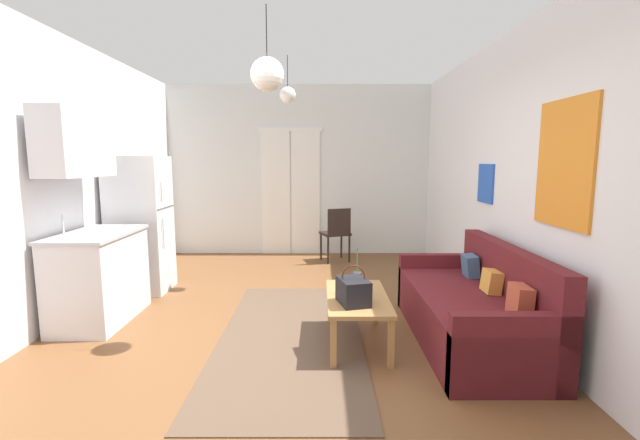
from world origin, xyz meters
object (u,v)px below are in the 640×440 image
object	(u,v)px
coffee_table	(358,302)
pendant_lamp_far	(289,95)
refrigerator	(142,225)
bamboo_vase	(358,282)
accent_chair	(338,231)
couch	(477,311)
pendant_lamp_near	(268,74)
handbag	(354,291)

from	to	relation	value
coffee_table	pendant_lamp_far	size ratio (longest dim) A/B	1.77
refrigerator	bamboo_vase	bearing A→B (deg)	-29.94
bamboo_vase	accent_chair	size ratio (longest dim) A/B	0.47
couch	accent_chair	xyz separation A→B (m)	(-1.13, 3.03, 0.22)
couch	coffee_table	xyz separation A→B (m)	(-1.07, -0.04, 0.10)
pendant_lamp_near	couch	bearing A→B (deg)	0.26
coffee_table	pendant_lamp_near	xyz separation A→B (m)	(-0.77, 0.03, 1.95)
refrigerator	pendant_lamp_far	bearing A→B (deg)	5.61
bamboo_vase	pendant_lamp_far	size ratio (longest dim) A/B	0.72
couch	accent_chair	bearing A→B (deg)	110.52
handbag	accent_chair	bearing A→B (deg)	90.23
coffee_table	refrigerator	distance (m)	3.01
pendant_lamp_near	coffee_table	bearing A→B (deg)	-2.28
refrigerator	pendant_lamp_near	bearing A→B (deg)	-40.63
coffee_table	refrigerator	bearing A→B (deg)	148.58
coffee_table	pendant_lamp_far	bearing A→B (deg)	112.70
accent_chair	pendant_lamp_near	world-z (taller)	pendant_lamp_near
refrigerator	accent_chair	world-z (taller)	refrigerator
couch	accent_chair	world-z (taller)	accent_chair
bamboo_vase	accent_chair	bearing A→B (deg)	91.34
handbag	accent_chair	distance (m)	3.28
handbag	refrigerator	world-z (taller)	refrigerator
bamboo_vase	pendant_lamp_far	distance (m)	2.60
coffee_table	bamboo_vase	xyz separation A→B (m)	(0.00, 0.09, 0.15)
couch	coffee_table	size ratio (longest dim) A/B	1.92
handbag	pendant_lamp_near	size ratio (longest dim) A/B	0.51
handbag	pendant_lamp_far	bearing A→B (deg)	109.11
coffee_table	pendant_lamp_far	xyz separation A→B (m)	(-0.72, 1.73, 2.03)
accent_chair	pendant_lamp_far	bearing A→B (deg)	44.72
couch	pendant_lamp_near	size ratio (longest dim) A/B	2.81
bamboo_vase	pendant_lamp_far	bearing A→B (deg)	113.87
couch	accent_chair	distance (m)	3.24
handbag	bamboo_vase	bearing A→B (deg)	79.07
couch	bamboo_vase	world-z (taller)	couch
couch	coffee_table	distance (m)	1.07
bamboo_vase	refrigerator	xyz separation A→B (m)	(-2.55, 1.47, 0.30)
couch	pendant_lamp_far	distance (m)	3.26
bamboo_vase	pendant_lamp_near	world-z (taller)	pendant_lamp_near
coffee_table	refrigerator	xyz separation A→B (m)	(-2.54, 1.55, 0.46)
handbag	accent_chair	xyz separation A→B (m)	(-0.01, 3.28, -0.05)
accent_chair	couch	bearing A→B (deg)	91.43
couch	accent_chair	size ratio (longest dim) A/B	2.23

